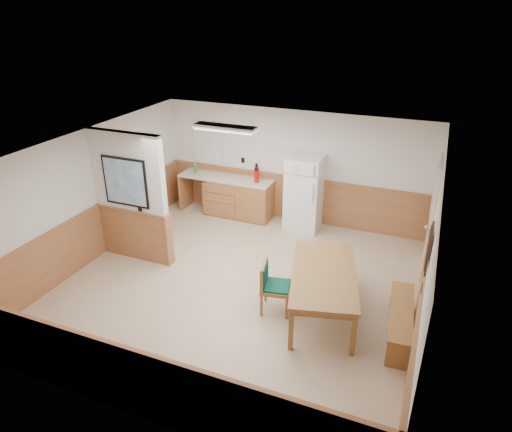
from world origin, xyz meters
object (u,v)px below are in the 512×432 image
at_px(refrigerator, 304,193).
at_px(dining_bench, 401,316).
at_px(soap_bottle, 195,168).
at_px(dining_table, 324,277).
at_px(dining_chair, 271,283).
at_px(fire_extinguisher, 257,174).

distance_m(refrigerator, dining_bench, 3.78).
distance_m(refrigerator, soap_bottle, 2.69).
xyz_separation_m(dining_table, dining_chair, (-0.80, -0.23, -0.17)).
height_order(refrigerator, soap_bottle, refrigerator).
bearing_deg(dining_bench, soap_bottle, 145.18).
distance_m(dining_chair, soap_bottle, 4.39).
relative_size(dining_bench, fire_extinguisher, 3.60).
xyz_separation_m(dining_table, fire_extinguisher, (-2.28, 2.84, 0.43)).
bearing_deg(refrigerator, dining_chair, -84.20).
relative_size(dining_bench, dining_chair, 1.83).
relative_size(refrigerator, dining_bench, 1.05).
relative_size(dining_table, dining_bench, 1.39).
distance_m(dining_bench, dining_chair, 2.02).
xyz_separation_m(dining_table, dining_bench, (1.21, -0.10, -0.32)).
bearing_deg(dining_chair, soap_bottle, 122.96).
xyz_separation_m(dining_bench, fire_extinguisher, (-3.49, 2.94, 0.75)).
bearing_deg(dining_chair, refrigerator, 85.49).
xyz_separation_m(refrigerator, soap_bottle, (-2.68, 0.08, 0.18)).
height_order(dining_bench, soap_bottle, soap_bottle).
distance_m(refrigerator, dining_chair, 3.07).
bearing_deg(fire_extinguisher, refrigerator, 7.55).
distance_m(dining_table, dining_chair, 0.85).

